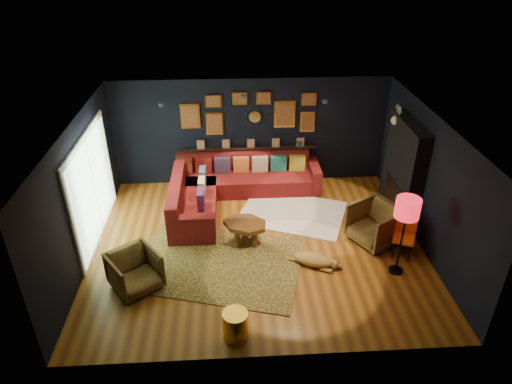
{
  "coord_description": "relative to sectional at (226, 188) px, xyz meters",
  "views": [
    {
      "loc": [
        -0.49,
        -7.38,
        5.51
      ],
      "look_at": [
        -0.02,
        0.3,
        1.06
      ],
      "focal_mm": 32.0,
      "sensor_mm": 36.0,
      "label": 1
    }
  ],
  "objects": [
    {
      "name": "armchair_left",
      "position": [
        -1.6,
        -2.91,
        0.08
      ],
      "size": [
        1.05,
        1.04,
        0.8
      ],
      "primitive_type": "imported",
      "rotation": [
        0.0,
        0.0,
        0.63
      ],
      "color": "#A5833C",
      "rests_on": "ground"
    },
    {
      "name": "ledge",
      "position": [
        0.61,
        0.87,
        0.6
      ],
      "size": [
        3.2,
        0.12,
        0.04
      ],
      "primitive_type": "cube",
      "color": "black",
      "rests_on": "room_walls"
    },
    {
      "name": "room_walls",
      "position": [
        0.61,
        -1.81,
        1.27
      ],
      "size": [
        6.5,
        6.5,
        6.5
      ],
      "color": "black",
      "rests_on": "ground"
    },
    {
      "name": "ceiling_spots",
      "position": [
        0.61,
        -1.01,
        2.24
      ],
      "size": [
        3.3,
        2.5,
        0.06
      ],
      "color": "black",
      "rests_on": "room_walls"
    },
    {
      "name": "shag_rug",
      "position": [
        1.46,
        -0.67,
        -0.31
      ],
      "size": [
        2.66,
        2.31,
        0.03
      ],
      "primitive_type": "cube",
      "rotation": [
        0.0,
        0.0,
        -0.37
      ],
      "color": "silver",
      "rests_on": "ground"
    },
    {
      "name": "pouf",
      "position": [
        -0.69,
        -1.54,
        -0.14
      ],
      "size": [
        0.46,
        0.46,
        0.3
      ],
      "primitive_type": "cylinder",
      "color": "maroon",
      "rests_on": "shag_rug"
    },
    {
      "name": "sectional",
      "position": [
        0.0,
        0.0,
        0.0
      ],
      "size": [
        3.41,
        2.69,
        0.86
      ],
      "color": "maroon",
      "rests_on": "ground"
    },
    {
      "name": "gallery_wall",
      "position": [
        0.6,
        0.91,
        1.48
      ],
      "size": [
        3.15,
        0.04,
        1.02
      ],
      "color": "gold",
      "rests_on": "room_walls"
    },
    {
      "name": "coffee_table",
      "position": [
        0.37,
        -1.7,
        0.07
      ],
      "size": [
        1.11,
        0.99,
        0.46
      ],
      "rotation": [
        0.0,
        0.0,
        -0.4
      ],
      "color": "brown",
      "rests_on": "shag_rug"
    },
    {
      "name": "armchair_right",
      "position": [
        2.95,
        -1.8,
        0.13
      ],
      "size": [
        1.14,
        1.16,
        0.9
      ],
      "primitive_type": "imported",
      "rotation": [
        0.0,
        0.0,
        -1.04
      ],
      "color": "#A5833C",
      "rests_on": "ground"
    },
    {
      "name": "deer_head",
      "position": [
        3.75,
        -0.41,
        1.73
      ],
      "size": [
        0.5,
        0.28,
        0.45
      ],
      "color": "white",
      "rests_on": "fireplace"
    },
    {
      "name": "fireplace",
      "position": [
        3.71,
        -0.91,
        0.7
      ],
      "size": [
        0.31,
        1.6,
        2.2
      ],
      "color": "black",
      "rests_on": "ground"
    },
    {
      "name": "sliding_door",
      "position": [
        -2.6,
        -1.21,
        0.78
      ],
      "size": [
        0.06,
        2.8,
        2.2
      ],
      "color": "white",
      "rests_on": "ground"
    },
    {
      "name": "dog",
      "position": [
        1.61,
        -2.5,
        -0.14
      ],
      "size": [
        1.14,
        0.88,
        0.32
      ],
      "primitive_type": null,
      "rotation": [
        0.0,
        0.0,
        -0.42
      ],
      "color": "#AB8140",
      "rests_on": "leopard_rug"
    },
    {
      "name": "leopard_rug",
      "position": [
        -0.19,
        -2.32,
        -0.31
      ],
      "size": [
        3.57,
        2.96,
        0.02
      ],
      "primitive_type": "cube",
      "rotation": [
        0.0,
        0.0,
        -0.27
      ],
      "color": "#B49543",
      "rests_on": "ground"
    },
    {
      "name": "floor",
      "position": [
        0.61,
        -1.81,
        -0.32
      ],
      "size": [
        6.5,
        6.5,
        0.0
      ],
      "primitive_type": "plane",
      "color": "#97601C",
      "rests_on": "ground"
    },
    {
      "name": "sunburst_mirror",
      "position": [
        0.71,
        0.91,
        1.38
      ],
      "size": [
        0.47,
        0.16,
        0.47
      ],
      "color": "silver",
      "rests_on": "room_walls"
    },
    {
      "name": "floor_lamp",
      "position": [
        3.11,
        -2.76,
        0.98
      ],
      "size": [
        0.43,
        0.43,
        1.56
      ],
      "color": "black",
      "rests_on": "ground"
    },
    {
      "name": "orange_chair",
      "position": [
        3.39,
        -2.25,
        0.17
      ],
      "size": [
        0.52,
        0.52,
        0.83
      ],
      "rotation": [
        0.0,
        0.0,
        -0.43
      ],
      "color": "black",
      "rests_on": "ground"
    },
    {
      "name": "gold_stool",
      "position": [
        0.11,
        -4.16,
        -0.07
      ],
      "size": [
        0.4,
        0.4,
        0.5
      ],
      "primitive_type": "cylinder",
      "color": "gold",
      "rests_on": "ground"
    }
  ]
}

